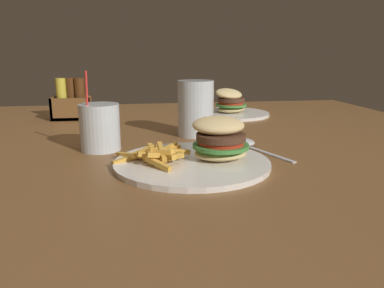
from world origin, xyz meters
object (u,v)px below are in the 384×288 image
object	(u,v)px
meal_plate_near	(201,152)
condiment_caddy	(72,104)
juice_glass	(100,129)
beer_glass	(196,110)
spoon	(245,143)
meal_plate_far	(231,108)

from	to	relation	value
meal_plate_near	condiment_caddy	xyz separation A→B (m)	(-0.33, 0.56, 0.03)
meal_plate_near	juice_glass	distance (m)	0.25
juice_glass	condiment_caddy	world-z (taller)	juice_glass
beer_glass	spoon	world-z (taller)	beer_glass
juice_glass	meal_plate_far	bearing A→B (deg)	46.15
meal_plate_near	beer_glass	distance (m)	0.26
beer_glass	condiment_caddy	bearing A→B (deg)	139.59
condiment_caddy	juice_glass	bearing A→B (deg)	-73.40
juice_glass	condiment_caddy	size ratio (longest dim) A/B	1.33
meal_plate_near	meal_plate_far	distance (m)	0.59
meal_plate_near	beer_glass	world-z (taller)	beer_glass
beer_glass	juice_glass	world-z (taller)	juice_glass
juice_glass	condiment_caddy	distance (m)	0.44
meal_plate_far	condiment_caddy	bearing A→B (deg)	179.64
meal_plate_far	beer_glass	bearing A→B (deg)	-119.50
juice_glass	meal_plate_far	distance (m)	0.58
juice_glass	spoon	world-z (taller)	juice_glass
meal_plate_near	meal_plate_far	bearing A→B (deg)	70.35
spoon	meal_plate_far	xyz separation A→B (m)	(0.08, 0.43, 0.02)
meal_plate_far	condiment_caddy	size ratio (longest dim) A/B	1.99
meal_plate_far	meal_plate_near	bearing A→B (deg)	-109.65
spoon	meal_plate_far	bearing A→B (deg)	-31.64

